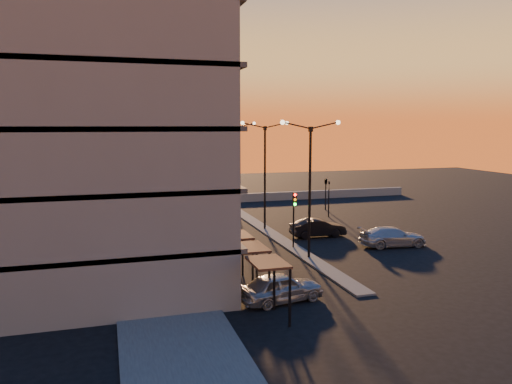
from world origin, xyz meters
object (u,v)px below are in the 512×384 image
object	(u,v)px
traffic_light_main	(294,211)
streetlamp_mid	(265,167)
car_hatchback	(281,287)
car_sedan	(318,228)
car_wagon	(393,237)

from	to	relation	value
traffic_light_main	streetlamp_mid	bearing A→B (deg)	90.00
car_hatchback	car_sedan	size ratio (longest dim) A/B	1.00
traffic_light_main	car_sedan	xyz separation A→B (m)	(3.37, 3.27, -2.14)
streetlamp_mid	traffic_light_main	bearing A→B (deg)	-90.00
car_hatchback	car_sedan	world-z (taller)	car_hatchback
streetlamp_mid	car_wagon	distance (m)	12.35
streetlamp_mid	car_sedan	xyz separation A→B (m)	(3.37, -3.86, -4.84)
streetlamp_mid	traffic_light_main	distance (m)	7.62
car_sedan	traffic_light_main	bearing A→B (deg)	135.91
car_wagon	streetlamp_mid	bearing A→B (deg)	46.58
traffic_light_main	car_sedan	size ratio (longest dim) A/B	0.94
car_sedan	streetlamp_mid	bearing A→B (deg)	42.98
car_sedan	car_hatchback	bearing A→B (deg)	151.07
streetlamp_mid	car_wagon	bearing A→B (deg)	-48.54
traffic_light_main	car_wagon	bearing A→B (deg)	-10.44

